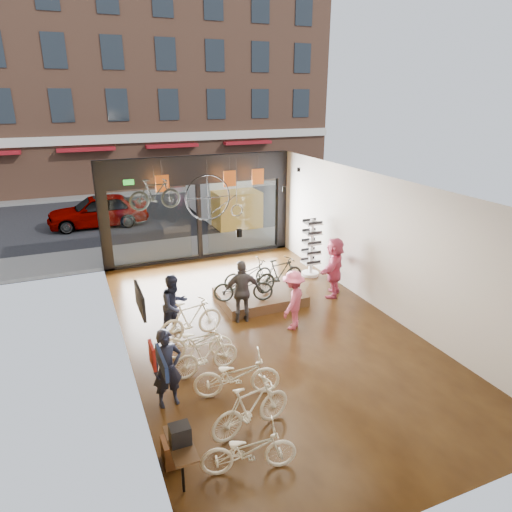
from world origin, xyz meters
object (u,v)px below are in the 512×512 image
floor_bike_0 (249,450)px  floor_bike_3 (206,355)px  customer_0 (167,368)px  hung_bike (155,194)px  display_platform (260,297)px  display_bike_mid (280,274)px  floor_bike_1 (251,408)px  sunglasses_rack (311,248)px  customer_2 (242,291)px  floor_bike_4 (197,341)px  penny_farthing (217,198)px  customer_1 (174,305)px  display_bike_right (248,274)px  display_bike_left (243,287)px  floor_bike_5 (191,320)px  customer_3 (293,300)px  floor_bike_2 (237,375)px  customer_5 (334,267)px  street_car (98,210)px  box_truck (223,194)px

floor_bike_0 → floor_bike_3: floor_bike_3 is taller
customer_0 → hung_bike: 6.71m
display_platform → display_bike_mid: display_bike_mid is taller
floor_bike_1 → sunglasses_rack: size_ratio=0.85×
display_bike_mid → customer_2: 1.77m
floor_bike_4 → customer_0: customer_0 is taller
floor_bike_1 → customer_2: size_ratio=0.96×
penny_farthing → customer_1: bearing=-121.6°
hung_bike → floor_bike_1: bearing=179.1°
display_bike_mid → display_bike_right: size_ratio=1.03×
customer_2 → floor_bike_3: bearing=60.1°
customer_0 → display_bike_mid: bearing=34.6°
display_bike_right → display_platform: bearing=-166.0°
display_bike_left → floor_bike_5: bearing=135.8°
customer_3 → sunglasses_rack: sunglasses_rack is taller
floor_bike_1 → customer_0: 1.83m
floor_bike_2 → customer_1: customer_1 is taller
floor_bike_3 → floor_bike_4: 0.69m
customer_0 → display_bike_left: bearing=42.6°
floor_bike_2 → display_bike_right: 4.87m
display_bike_right → customer_5: (2.43, -0.93, 0.20)m
customer_0 → customer_1: (0.77, 2.71, -0.00)m
floor_bike_5 → customer_1: 0.56m
display_platform → customer_5: bearing=-11.1°
floor_bike_2 → display_platform: 4.52m
customer_2 → hung_bike: hung_bike is taller
customer_2 → hung_bike: bearing=-57.8°
customer_5 → penny_farthing: 4.63m
floor_bike_1 → hung_bike: hung_bike is taller
customer_0 → customer_5: 6.63m
floor_bike_2 → display_bike_mid: display_bike_mid is taller
street_car → display_bike_right: bearing=19.5°
floor_bike_4 → customer_5: 5.16m
display_bike_right → street_car: bearing=13.3°
floor_bike_3 → floor_bike_5: floor_bike_5 is taller
street_car → floor_bike_1: bearing=5.1°
display_bike_mid → customer_1: (-3.37, -0.90, 0.02)m
customer_3 → customer_5: customer_5 is taller
customer_1 → display_platform: bearing=-7.0°
display_bike_mid → floor_bike_0: bearing=139.6°
box_truck → floor_bike_1: size_ratio=3.78×
floor_bike_0 → floor_bike_2: 2.01m
customer_0 → customer_2: size_ratio=0.94×
floor_bike_3 → customer_2: bearing=-45.8°
street_car → customer_5: customer_5 is taller
box_truck → floor_bike_3: size_ratio=4.09×
floor_bike_3 → sunglasses_rack: bearing=-56.2°
display_bike_left → sunglasses_rack: size_ratio=0.85×
hung_bike → box_truck: bearing=-35.0°
penny_farthing → street_car: bearing=115.5°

